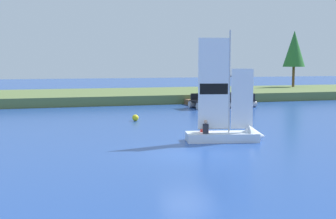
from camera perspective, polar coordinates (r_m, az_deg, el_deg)
ground_plane at (r=20.62m, az=2.70°, el=-5.73°), size 200.00×200.00×0.00m
shore_bank at (r=50.56m, az=-8.82°, el=1.68°), size 80.00×14.18×0.92m
shoreline_tree_centre at (r=62.77m, az=15.64°, el=7.37°), size 2.90×2.90×7.45m
wooden_dock at (r=42.96m, az=4.43°, el=0.71°), size 1.83×6.84×0.51m
sailboat at (r=24.35m, az=8.29°, el=-2.84°), size 4.43×2.18×6.29m
pontoon_boat at (r=42.31m, az=6.93°, el=1.19°), size 6.23×2.82×2.96m
channel_buoy at (r=32.37m, az=-4.14°, el=-1.05°), size 0.46×0.46×0.46m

